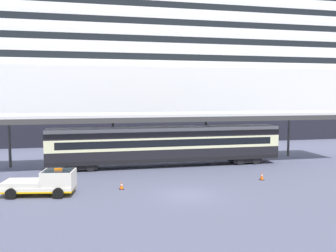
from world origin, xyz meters
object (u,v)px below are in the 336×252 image
traffic_cone_near (262,176)px  traffic_cone_mid (121,185)px  cruise_ship (224,69)px  train_carriage (166,144)px  service_truck (46,182)px

traffic_cone_near → traffic_cone_mid: traffic_cone_near is taller
cruise_ship → traffic_cone_mid: cruise_ship is taller
cruise_ship → traffic_cone_mid: bearing=-120.8°
traffic_cone_near → train_carriage: bearing=131.4°
service_truck → traffic_cone_near: bearing=3.1°
cruise_ship → service_truck: 51.32m
train_carriage → traffic_cone_near: bearing=-48.6°
train_carriage → traffic_cone_mid: bearing=-123.2°
train_carriage → traffic_cone_mid: train_carriage is taller
train_carriage → service_truck: 14.16m
service_truck → traffic_cone_mid: (5.62, 0.46, -0.68)m
train_carriage → traffic_cone_near: (6.87, -7.80, -1.95)m
cruise_ship → traffic_cone_mid: size_ratio=234.83×
service_truck → train_carriage: bearing=38.4°
cruise_ship → traffic_cone_near: (-11.55, -39.43, -12.19)m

